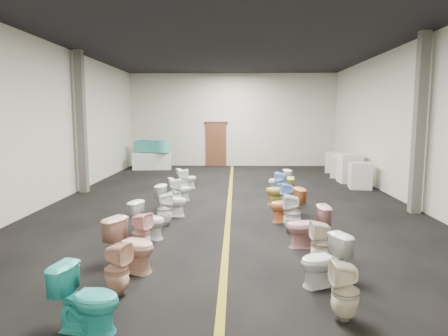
{
  "coord_description": "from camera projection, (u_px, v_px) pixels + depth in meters",
  "views": [
    {
      "loc": [
        0.18,
        -11.63,
        2.47
      ],
      "look_at": [
        -0.2,
        1.0,
        0.8
      ],
      "focal_mm": 32.0,
      "sensor_mm": 36.0,
      "label": 1
    }
  ],
  "objects": [
    {
      "name": "toilet_left_8",
      "position": [
        180.0,
        189.0,
        11.6
      ],
      "size": [
        0.76,
        0.6,
        0.68
      ],
      "primitive_type": "imported",
      "rotation": [
        0.0,
        0.0,
        1.95
      ],
      "color": "white",
      "rests_on": "floor"
    },
    {
      "name": "toilet_left_3",
      "position": [
        141.0,
        233.0,
        7.16
      ],
      "size": [
        0.45,
        0.44,
        0.74
      ],
      "primitive_type": "imported",
      "rotation": [
        0.0,
        0.0,
        1.17
      ],
      "color": "#F8B5B0",
      "rests_on": "floor"
    },
    {
      "name": "floor",
      "position": [
        230.0,
        199.0,
        11.86
      ],
      "size": [
        16.0,
        16.0,
        0.0
      ],
      "primitive_type": "plane",
      "color": "black",
      "rests_on": "ground"
    },
    {
      "name": "door_frame",
      "position": [
        216.0,
        123.0,
        19.48
      ],
      "size": [
        1.15,
        0.08,
        0.1
      ],
      "primitive_type": "cube",
      "color": "#331C11",
      "rests_on": "back_door"
    },
    {
      "name": "toilet_right_9",
      "position": [
        279.0,
        181.0,
        12.87
      ],
      "size": [
        0.81,
        0.6,
        0.73
      ],
      "primitive_type": "imported",
      "rotation": [
        0.0,
        0.0,
        -1.28
      ],
      "color": "white",
      "rests_on": "floor"
    },
    {
      "name": "toilet_left_1",
      "position": [
        117.0,
        269.0,
        5.47
      ],
      "size": [
        0.43,
        0.43,
        0.75
      ],
      "primitive_type": "imported",
      "rotation": [
        0.0,
        0.0,
        1.25
      ],
      "color": "#DBA385",
      "rests_on": "floor"
    },
    {
      "name": "appliance_crate_a",
      "position": [
        360.0,
        176.0,
        13.54
      ],
      "size": [
        0.77,
        0.77,
        0.89
      ],
      "primitive_type": "cube",
      "rotation": [
        0.0,
        0.0,
        -0.12
      ],
      "color": "silver",
      "rests_on": "floor"
    },
    {
      "name": "column_left",
      "position": [
        81.0,
        122.0,
        12.7
      ],
      "size": [
        0.25,
        0.25,
        4.5
      ],
      "primitive_type": "cube",
      "color": "#59544C",
      "rests_on": "floor"
    },
    {
      "name": "toilet_right_5",
      "position": [
        287.0,
        205.0,
        9.28
      ],
      "size": [
        0.86,
        0.6,
        0.8
      ],
      "primitive_type": "imported",
      "rotation": [
        0.0,
        0.0,
        -1.36
      ],
      "color": "orange",
      "rests_on": "floor"
    },
    {
      "name": "toilet_left_7",
      "position": [
        175.0,
        193.0,
        10.83
      ],
      "size": [
        0.37,
        0.36,
        0.77
      ],
      "primitive_type": "imported",
      "rotation": [
        0.0,
        0.0,
        1.62
      ],
      "color": "white",
      "rests_on": "floor"
    },
    {
      "name": "toilet_left_0",
      "position": [
        87.0,
        299.0,
        4.55
      ],
      "size": [
        0.85,
        0.59,
        0.79
      ],
      "primitive_type": "imported",
      "rotation": [
        0.0,
        0.0,
        1.36
      ],
      "color": "#2BB2A8",
      "rests_on": "floor"
    },
    {
      "name": "appliance_crate_c",
      "position": [
        341.0,
        167.0,
        15.96
      ],
      "size": [
        0.98,
        0.98,
        0.86
      ],
      "primitive_type": "cube",
      "rotation": [
        0.0,
        0.0,
        -0.35
      ],
      "color": "silver",
      "rests_on": "floor"
    },
    {
      "name": "toilet_right_2",
      "position": [
        321.0,
        244.0,
        6.54
      ],
      "size": [
        0.37,
        0.36,
        0.76
      ],
      "primitive_type": "imported",
      "rotation": [
        0.0,
        0.0,
        -1.51
      ],
      "color": "beige",
      "rests_on": "floor"
    },
    {
      "name": "toilet_left_6",
      "position": [
        172.0,
        200.0,
        9.86
      ],
      "size": [
        0.83,
        0.59,
        0.77
      ],
      "primitive_type": "imported",
      "rotation": [
        0.0,
        0.0,
        1.33
      ],
      "color": "white",
      "rests_on": "floor"
    },
    {
      "name": "toilet_right_4",
      "position": [
        292.0,
        213.0,
        8.43
      ],
      "size": [
        0.39,
        0.38,
        0.82
      ],
      "primitive_type": "imported",
      "rotation": [
        0.0,
        0.0,
        -1.6
      ],
      "color": "silver",
      "rests_on": "floor"
    },
    {
      "name": "toilet_left_9",
      "position": [
        182.0,
        181.0,
        12.63
      ],
      "size": [
        0.38,
        0.37,
        0.79
      ],
      "primitive_type": "imported",
      "rotation": [
        0.0,
        0.0,
        1.62
      ],
      "color": "white",
      "rests_on": "floor"
    },
    {
      "name": "toilet_left_2",
      "position": [
        131.0,
        245.0,
        6.34
      ],
      "size": [
        0.94,
        0.77,
        0.84
      ],
      "primitive_type": "imported",
      "rotation": [
        0.0,
        0.0,
        1.14
      ],
      "color": "tan",
      "rests_on": "floor"
    },
    {
      "name": "toilet_right_1",
      "position": [
        324.0,
        261.0,
        5.79
      ],
      "size": [
        0.84,
        0.68,
        0.75
      ],
      "primitive_type": "imported",
      "rotation": [
        0.0,
        0.0,
        -1.15
      ],
      "color": "silver",
      "rests_on": "floor"
    },
    {
      "name": "appliance_crate_b",
      "position": [
        350.0,
        168.0,
        14.77
      ],
      "size": [
        0.8,
        0.8,
        1.07
      ],
      "primitive_type": "cube",
      "rotation": [
        0.0,
        0.0,
        0.02
      ],
      "color": "silver",
      "rests_on": "floor"
    },
    {
      "name": "toilet_right_3",
      "position": [
        307.0,
        226.0,
        7.48
      ],
      "size": [
        0.82,
        0.51,
        0.8
      ],
      "primitive_type": "imported",
      "rotation": [
        0.0,
        0.0,
        -1.49
      ],
      "color": "#D49593",
      "rests_on": "floor"
    },
    {
      "name": "wall_left",
      "position": [
        60.0,
        123.0,
        11.71
      ],
      "size": [
        0.0,
        16.0,
        16.0
      ],
      "primitive_type": "plane",
      "rotation": [
        1.57,
        0.0,
        1.57
      ],
      "color": "beige",
      "rests_on": "ground"
    },
    {
      "name": "ceiling",
      "position": [
        230.0,
        43.0,
        11.27
      ],
      "size": [
        16.0,
        16.0,
        0.0
      ],
      "primitive_type": "plane",
      "rotation": [
        3.14,
        0.0,
        0.0
      ],
      "color": "black",
      "rests_on": "ground"
    },
    {
      "name": "toilet_left_5",
      "position": [
        165.0,
        209.0,
        8.98
      ],
      "size": [
        0.42,
        0.42,
        0.75
      ],
      "primitive_type": "imported",
      "rotation": [
        0.0,
        0.0,
        1.85
      ],
      "color": "white",
      "rests_on": "floor"
    },
    {
      "name": "toilet_left_4",
      "position": [
        148.0,
        220.0,
        8.04
      ],
      "size": [
        0.83,
        0.64,
        0.75
      ],
      "primitive_type": "imported",
      "rotation": [
        0.0,
        0.0,
        1.23
      ],
      "color": "silver",
      "rests_on": "floor"
    },
    {
      "name": "toilet_right_8",
      "position": [
        281.0,
        185.0,
        12.03
      ],
      "size": [
        0.46,
        0.45,
        0.78
      ],
      "primitive_type": "imported",
      "rotation": [
        0.0,
        0.0,
        -1.93
      ],
      "color": "#83C3F2",
      "rests_on": "floor"
    },
    {
      "name": "toilet_right_0",
      "position": [
        345.0,
        291.0,
        4.78
      ],
      "size": [
        0.36,
        0.35,
        0.74
      ],
      "primitive_type": "imported",
      "rotation": [
        0.0,
        0.0,
        -1.52
      ],
      "color": "beige",
      "rests_on": "floor"
    },
    {
      "name": "appliance_crate_d",
      "position": [
        333.0,
        162.0,
        17.39
      ],
      "size": [
        0.75,
        0.75,
        0.88
      ],
      "primitive_type": "cube",
      "rotation": [
        0.0,
        0.0,
        -0.25
      ],
      "color": "silver",
      "rests_on": "floor"
    },
    {
      "name": "wall_front",
      "position": [
        216.0,
        139.0,
        3.63
      ],
      "size": [
        10.0,
        0.0,
        10.0
      ],
      "primitive_type": "plane",
      "rotation": [
        -1.57,
        0.0,
        0.0
      ],
      "color": "beige",
      "rests_on": "ground"
    },
    {
      "name": "bathtub",
      "position": [
        152.0,
        146.0,
        18.4
      ],
      "size": [
        1.76,
        1.15,
        0.55
      ],
      "rotation": [
        0.0,
        0.0,
        -0.42
      ],
      "color": "teal",
      "rests_on": "display_table"
    },
    {
      "name": "display_table",
      "position": [
        152.0,
        161.0,
        18.49
      ],
      "size": [
        1.83,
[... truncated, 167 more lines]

